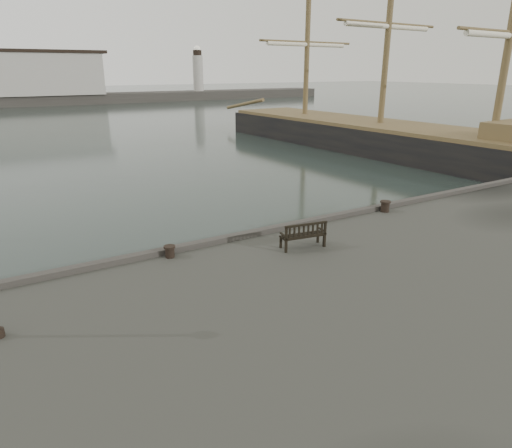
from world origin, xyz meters
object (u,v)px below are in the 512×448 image
at_px(bollard_left, 170,252).
at_px(tall_ship_main, 379,143).
at_px(bench, 303,240).
at_px(bollard_right, 385,206).

bearing_deg(bollard_left, tall_ship_main, 33.21).
bearing_deg(bench, tall_ship_main, 49.37).
bearing_deg(tall_ship_main, bollard_left, -150.25).
bearing_deg(tall_ship_main, bench, -143.55).
distance_m(bollard_left, bollard_right, 9.21).
relative_size(bench, bollard_left, 4.14).
height_order(bollard_left, tall_ship_main, tall_ship_main).
bearing_deg(bollard_left, bench, -20.04).
distance_m(bollard_right, tall_ship_main, 24.37).
relative_size(bollard_left, tall_ship_main, 0.01).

